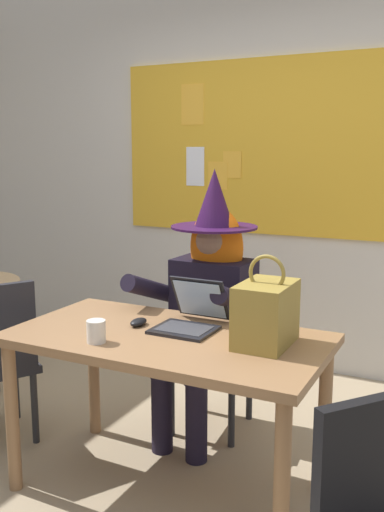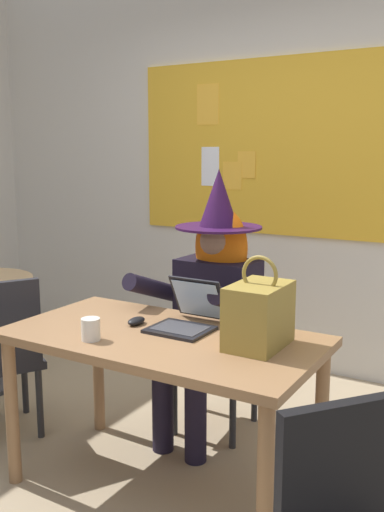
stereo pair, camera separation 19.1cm
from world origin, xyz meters
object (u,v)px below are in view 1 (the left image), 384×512
(desk_main, at_px, (167,355))
(coffee_mug, at_px, (96,331))
(person_costumed, at_px, (209,293))
(laptop, at_px, (190,317))
(computer_mouse, at_px, (139,322))
(handbag, at_px, (266,313))
(chair_at_desk, at_px, (217,339))

(desk_main, height_order, coffee_mug, coffee_mug)
(person_costumed, bearing_deg, coffee_mug, -6.68)
(person_costumed, height_order, laptop, person_costumed)
(computer_mouse, bearing_deg, desk_main, -17.15)
(laptop, distance_m, handbag, 0.40)
(computer_mouse, bearing_deg, laptop, 20.58)
(person_costumed, xyz_separation_m, laptop, (0.13, -0.47, 0.01))
(person_costumed, xyz_separation_m, computer_mouse, (-0.10, -0.55, -0.03))
(desk_main, height_order, person_costumed, person_costumed)
(chair_at_desk, xyz_separation_m, coffee_mug, (-0.13, -0.95, 0.29))
(computer_mouse, height_order, handbag, handbag)
(chair_at_desk, height_order, handbag, handbag)
(person_costumed, bearing_deg, desk_main, 10.17)
(chair_at_desk, xyz_separation_m, computer_mouse, (-0.09, -0.67, 0.26))
(desk_main, bearing_deg, coffee_mug, -134.44)
(person_costumed, bearing_deg, handbag, 45.96)
(chair_at_desk, distance_m, computer_mouse, 0.72)
(laptop, xyz_separation_m, computer_mouse, (-0.23, -0.08, -0.03))
(laptop, height_order, coffee_mug, laptop)
(computer_mouse, bearing_deg, handbag, 1.91)
(desk_main, height_order, handbag, handbag)
(chair_at_desk, distance_m, handbag, 0.91)
(computer_mouse, xyz_separation_m, coffee_mug, (-0.03, -0.28, 0.03))
(coffee_mug, bearing_deg, laptop, 54.16)
(desk_main, bearing_deg, person_costumed, 97.64)
(desk_main, relative_size, person_costumed, 0.96)
(person_costumed, xyz_separation_m, coffee_mug, (-0.13, -0.82, 0.00))
(computer_mouse, relative_size, coffee_mug, 1.09)
(chair_at_desk, xyz_separation_m, laptop, (0.13, -0.59, 0.30))
(laptop, relative_size, computer_mouse, 3.22)
(person_costumed, bearing_deg, computer_mouse, -7.79)
(laptop, bearing_deg, chair_at_desk, 102.95)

